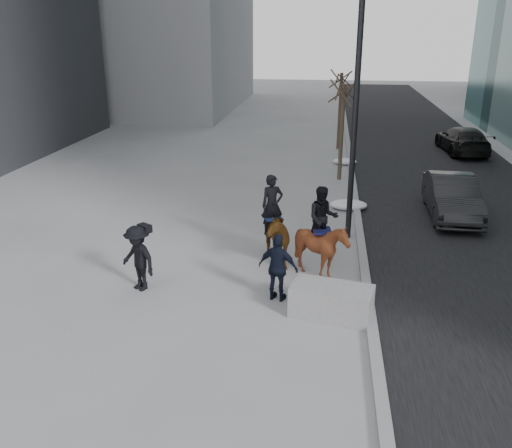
# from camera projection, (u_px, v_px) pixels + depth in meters

# --- Properties ---
(ground) EXTENTS (120.00, 120.00, 0.00)m
(ground) POSITION_uv_depth(u_px,v_px,m) (250.00, 294.00, 13.94)
(ground) COLOR gray
(ground) RESTS_ON ground
(road) EXTENTS (8.00, 90.00, 0.01)m
(road) POSITION_uv_depth(u_px,v_px,m) (452.00, 193.00, 22.38)
(road) COLOR black
(road) RESTS_ON ground
(curb) EXTENTS (0.25, 90.00, 0.12)m
(curb) POSITION_uv_depth(u_px,v_px,m) (354.00, 188.00, 22.86)
(curb) COLOR gray
(curb) RESTS_ON ground
(planter) EXTENTS (2.05, 1.33, 0.76)m
(planter) POSITION_uv_depth(u_px,v_px,m) (331.00, 301.00, 12.81)
(planter) COLOR #959598
(planter) RESTS_ON ground
(car_near) EXTENTS (1.68, 4.52, 1.48)m
(car_near) POSITION_uv_depth(u_px,v_px,m) (452.00, 197.00, 19.45)
(car_near) COLOR black
(car_near) RESTS_ON ground
(car_far) EXTENTS (2.32, 5.00, 1.41)m
(car_far) POSITION_uv_depth(u_px,v_px,m) (463.00, 140.00, 29.31)
(car_far) COLOR black
(car_far) RESTS_ON ground
(tree_near) EXTENTS (1.20, 1.20, 4.67)m
(tree_near) POSITION_uv_depth(u_px,v_px,m) (342.00, 128.00, 23.63)
(tree_near) COLOR #342A1E
(tree_near) RESTS_ON ground
(tree_far) EXTENTS (1.20, 1.20, 4.61)m
(tree_far) POSITION_uv_depth(u_px,v_px,m) (340.00, 108.00, 29.69)
(tree_far) COLOR #33261E
(tree_far) RESTS_ON ground
(mounted_left) EXTENTS (1.66, 2.19, 2.58)m
(mounted_left) POSITION_uv_depth(u_px,v_px,m) (272.00, 231.00, 15.58)
(mounted_left) COLOR #513110
(mounted_left) RESTS_ON ground
(mounted_right) EXTENTS (1.53, 1.67, 2.53)m
(mounted_right) POSITION_uv_depth(u_px,v_px,m) (322.00, 242.00, 14.62)
(mounted_right) COLOR #4E280F
(mounted_right) RESTS_ON ground
(feeder) EXTENTS (1.11, 0.99, 1.75)m
(feeder) POSITION_uv_depth(u_px,v_px,m) (278.00, 268.00, 13.39)
(feeder) COLOR black
(feeder) RESTS_ON ground
(camera_crew) EXTENTS (1.31, 1.16, 1.75)m
(camera_crew) POSITION_uv_depth(u_px,v_px,m) (138.00, 258.00, 13.94)
(camera_crew) COLOR black
(camera_crew) RESTS_ON ground
(lamppost) EXTENTS (0.25, 0.80, 9.09)m
(lamppost) POSITION_uv_depth(u_px,v_px,m) (357.00, 80.00, 16.01)
(lamppost) COLOR black
(lamppost) RESTS_ON ground
(snow_piles) EXTENTS (1.39, 7.94, 0.35)m
(snow_piles) POSITION_uv_depth(u_px,v_px,m) (347.00, 185.00, 22.96)
(snow_piles) COLOR silver
(snow_piles) RESTS_ON ground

